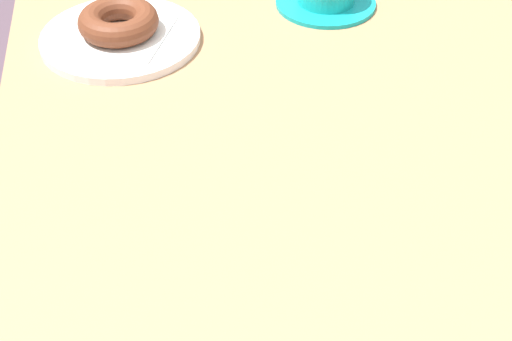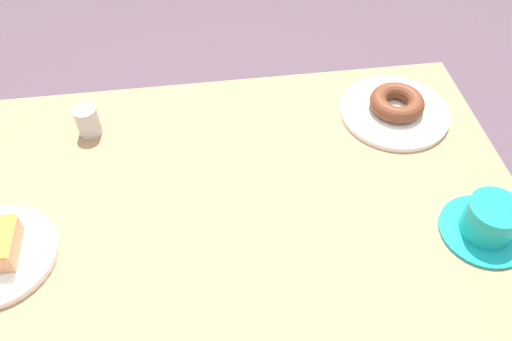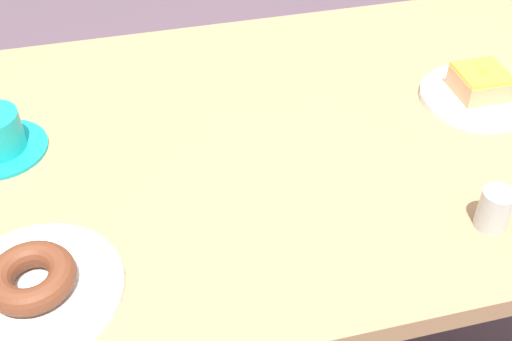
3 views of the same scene
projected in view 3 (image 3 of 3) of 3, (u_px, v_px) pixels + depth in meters
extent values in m
cube|color=#99714E|center=(314.00, 138.00, 1.08)|extent=(1.23, 0.79, 0.04)
cylinder|color=#A87B59|center=(37.00, 213.00, 1.45)|extent=(0.05, 0.05, 0.69)
cylinder|color=#A87B59|center=(466.00, 141.00, 1.65)|extent=(0.05, 0.05, 0.69)
cylinder|color=white|center=(36.00, 290.00, 0.81)|extent=(0.22, 0.22, 0.01)
cube|color=white|center=(35.00, 287.00, 0.80)|extent=(0.17, 0.17, 0.00)
torus|color=#5D2E1B|center=(31.00, 277.00, 0.79)|extent=(0.11, 0.11, 0.03)
cylinder|color=white|center=(476.00, 97.00, 1.12)|extent=(0.20, 0.20, 0.01)
cube|color=white|center=(477.00, 93.00, 1.12)|extent=(0.17, 0.17, 0.00)
cube|color=tan|center=(480.00, 83.00, 1.10)|extent=(0.08, 0.08, 0.04)
cube|color=yellow|center=(483.00, 73.00, 1.09)|extent=(0.08, 0.08, 0.01)
cylinder|color=tan|center=(483.00, 72.00, 1.09)|extent=(0.02, 0.02, 0.00)
cylinder|color=#129EA6|center=(0.00, 149.00, 1.02)|extent=(0.15, 0.15, 0.01)
cylinder|color=#B1B7B5|center=(494.00, 209.00, 0.88)|extent=(0.05, 0.05, 0.06)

